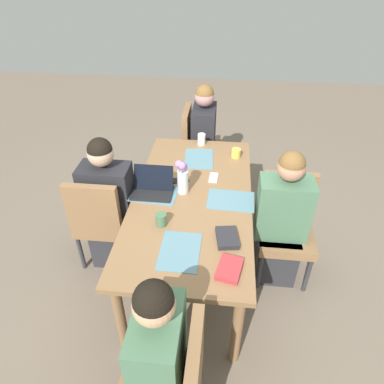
% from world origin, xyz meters
% --- Properties ---
extents(ground_plane, '(10.00, 10.00, 0.00)m').
position_xyz_m(ground_plane, '(0.00, 0.00, 0.00)').
color(ground_plane, '#756656').
extents(dining_table, '(1.89, 0.93, 0.73)m').
position_xyz_m(dining_table, '(0.00, 0.00, 0.65)').
color(dining_table, olive).
rests_on(dining_table, ground_plane).
extents(chair_head_right_left_near, '(0.44, 0.44, 0.90)m').
position_xyz_m(chair_head_right_left_near, '(1.30, 0.08, 0.50)').
color(chair_head_right_left_near, olive).
rests_on(chair_head_right_left_near, ground_plane).
extents(person_head_right_left_near, '(0.40, 0.36, 1.19)m').
position_xyz_m(person_head_right_left_near, '(1.24, 0.01, 0.53)').
color(person_head_right_left_near, '#2D2D33').
rests_on(person_head_right_left_near, ground_plane).
extents(chair_head_left_left_mid, '(0.44, 0.44, 0.90)m').
position_xyz_m(chair_head_left_left_mid, '(-1.30, -0.04, 0.50)').
color(chair_head_left_left_mid, olive).
rests_on(chair_head_left_left_mid, ground_plane).
extents(person_head_left_left_mid, '(0.40, 0.36, 1.19)m').
position_xyz_m(person_head_left_left_mid, '(-1.24, 0.04, 0.53)').
color(person_head_left_left_mid, '#2D2D33').
rests_on(person_head_left_left_mid, ground_plane).
extents(chair_near_left_far, '(0.44, 0.44, 0.90)m').
position_xyz_m(chair_near_left_far, '(0.05, -0.77, 0.50)').
color(chair_near_left_far, olive).
rests_on(chair_near_left_far, ground_plane).
extents(person_near_left_far, '(0.36, 0.40, 1.19)m').
position_xyz_m(person_near_left_far, '(-0.02, -0.71, 0.53)').
color(person_near_left_far, '#2D2D33').
rests_on(person_near_left_far, ground_plane).
extents(chair_far_right_near, '(0.44, 0.44, 0.90)m').
position_xyz_m(chair_far_right_near, '(-0.05, 0.75, 0.50)').
color(chair_far_right_near, olive).
rests_on(chair_far_right_near, ground_plane).
extents(person_far_right_near, '(0.36, 0.40, 1.19)m').
position_xyz_m(person_far_right_near, '(0.02, 0.69, 0.53)').
color(person_far_right_near, '#2D2D33').
rests_on(person_far_right_near, ground_plane).
extents(flower_vase, '(0.10, 0.10, 0.29)m').
position_xyz_m(flower_vase, '(0.06, 0.08, 0.89)').
color(flower_vase, silver).
rests_on(flower_vase, dining_table).
extents(placemat_head_right_left_near, '(0.37, 0.28, 0.00)m').
position_xyz_m(placemat_head_right_left_near, '(0.59, 0.00, 0.73)').
color(placemat_head_right_left_near, slate).
rests_on(placemat_head_right_left_near, dining_table).
extents(placemat_head_left_left_mid, '(0.36, 0.26, 0.00)m').
position_xyz_m(placemat_head_left_left_mid, '(-0.59, 0.02, 0.73)').
color(placemat_head_left_left_mid, slate).
rests_on(placemat_head_left_left_mid, dining_table).
extents(placemat_near_left_far, '(0.27, 0.37, 0.00)m').
position_xyz_m(placemat_near_left_far, '(-0.01, -0.30, 0.73)').
color(placemat_near_left_far, slate).
rests_on(placemat_near_left_far, dining_table).
extents(placemat_far_right_near, '(0.29, 0.38, 0.00)m').
position_xyz_m(placemat_far_right_near, '(0.01, 0.30, 0.73)').
color(placemat_far_right_near, slate).
rests_on(placemat_far_right_near, dining_table).
extents(laptop_far_right_near, '(0.22, 0.32, 0.20)m').
position_xyz_m(laptop_far_right_near, '(0.03, 0.32, 0.78)').
color(laptop_far_right_near, black).
rests_on(laptop_far_right_near, dining_table).
extents(coffee_mug_near_left, '(0.08, 0.08, 0.08)m').
position_xyz_m(coffee_mug_near_left, '(0.65, -0.34, 0.77)').
color(coffee_mug_near_left, '#DBC64C').
rests_on(coffee_mug_near_left, dining_table).
extents(coffee_mug_near_right, '(0.07, 0.07, 0.11)m').
position_xyz_m(coffee_mug_near_right, '(0.86, 0.00, 0.79)').
color(coffee_mug_near_right, white).
rests_on(coffee_mug_near_right, dining_table).
extents(coffee_mug_centre_left, '(0.08, 0.08, 0.09)m').
position_xyz_m(coffee_mug_centre_left, '(-0.34, 0.18, 0.78)').
color(coffee_mug_centre_left, '#47704C').
rests_on(coffee_mug_centre_left, dining_table).
extents(book_red_cover, '(0.22, 0.18, 0.03)m').
position_xyz_m(book_red_cover, '(-0.72, -0.31, 0.75)').
color(book_red_cover, '#B73338').
rests_on(book_red_cover, dining_table).
extents(book_blue_cover, '(0.22, 0.17, 0.04)m').
position_xyz_m(book_blue_cover, '(-0.45, -0.29, 0.75)').
color(book_blue_cover, '#28282D').
rests_on(book_blue_cover, dining_table).
extents(phone_black, '(0.11, 0.16, 0.01)m').
position_xyz_m(phone_black, '(0.22, 0.13, 0.74)').
color(phone_black, black).
rests_on(phone_black, dining_table).
extents(phone_silver, '(0.15, 0.08, 0.01)m').
position_xyz_m(phone_silver, '(0.29, -0.15, 0.74)').
color(phone_silver, silver).
rests_on(phone_silver, dining_table).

